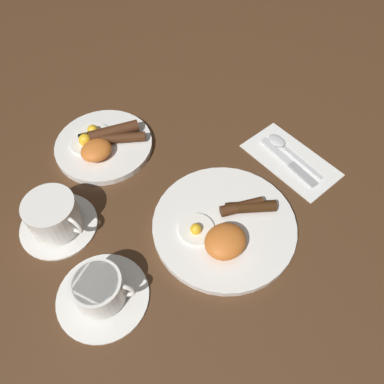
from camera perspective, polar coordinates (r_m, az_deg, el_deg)
The scene contains 8 objects.
ground_plane at distance 0.76m, azimuth 4.89°, elevation -5.37°, with size 3.00×3.00×0.00m, color #4C301C.
breakfast_plate_near at distance 0.74m, azimuth 5.06°, elevation -5.23°, with size 0.29×0.29×0.05m.
breakfast_plate_far at distance 0.89m, azimuth -13.35°, elevation 7.16°, with size 0.22×0.22×0.05m.
teacup_near at distance 0.68m, azimuth -13.78°, elevation -14.47°, with size 0.17×0.17×0.07m.
teacup_far at distance 0.77m, azimuth -20.24°, elevation -3.56°, with size 0.15×0.15×0.08m.
napkin at distance 0.88m, azimuth 14.82°, elevation 4.77°, with size 0.12×0.21×0.01m, color white.
knife at distance 0.87m, azimuth 14.83°, elevation 4.16°, with size 0.03×0.17×0.01m.
spoon at distance 0.90m, azimuth 13.60°, elevation 6.96°, with size 0.03×0.16×0.01m.
Camera 1 is at (-0.30, -0.24, 0.65)m, focal length 35.00 mm.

